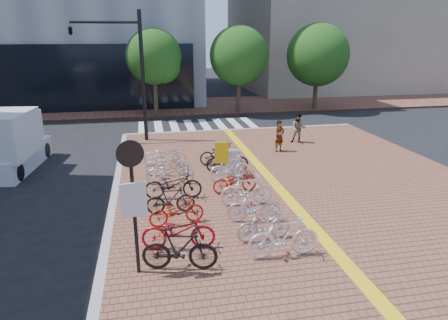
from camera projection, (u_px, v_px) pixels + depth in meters
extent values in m
plane|color=black|center=(240.00, 222.00, 12.55)|extent=(120.00, 120.00, 0.00)
cube|color=brown|center=(433.00, 311.00, 8.39)|extent=(14.00, 34.00, 0.15)
cube|color=yellow|center=(391.00, 314.00, 8.19)|extent=(0.40, 34.00, 0.01)
cube|color=gray|center=(243.00, 130.00, 24.31)|extent=(14.00, 0.25, 0.15)
cube|color=brown|center=(180.00, 107.00, 32.18)|extent=(70.00, 8.00, 0.15)
cube|color=gray|center=(335.00, 2.00, 43.10)|extent=(20.00, 18.00, 18.00)
cube|color=silver|center=(143.00, 128.00, 25.10)|extent=(0.50, 4.00, 0.01)
cube|color=silver|center=(159.00, 128.00, 25.28)|extent=(0.50, 4.00, 0.01)
cube|color=silver|center=(174.00, 127.00, 25.46)|extent=(0.50, 4.00, 0.01)
cube|color=silver|center=(190.00, 126.00, 25.65)|extent=(0.50, 4.00, 0.01)
cube|color=silver|center=(205.00, 126.00, 25.83)|extent=(0.50, 4.00, 0.01)
cube|color=silver|center=(220.00, 125.00, 26.02)|extent=(0.50, 4.00, 0.01)
cube|color=silver|center=(235.00, 124.00, 26.20)|extent=(0.50, 4.00, 0.01)
cube|color=silver|center=(250.00, 124.00, 26.38)|extent=(0.50, 4.00, 0.01)
cylinder|color=#38281E|center=(156.00, 97.00, 28.12)|extent=(0.32, 0.32, 2.60)
sphere|color=#194714|center=(154.00, 57.00, 27.30)|extent=(3.80, 3.80, 3.80)
sphere|color=#194714|center=(163.00, 66.00, 27.31)|extent=(2.40, 2.40, 2.40)
cylinder|color=#38281E|center=(238.00, 94.00, 29.23)|extent=(0.32, 0.32, 2.60)
sphere|color=#194714|center=(239.00, 56.00, 28.40)|extent=(4.20, 4.20, 4.20)
sphere|color=#194714|center=(248.00, 64.00, 28.41)|extent=(2.40, 2.40, 2.40)
cylinder|color=#38281E|center=(315.00, 92.00, 30.33)|extent=(0.32, 0.32, 2.60)
sphere|color=#194714|center=(318.00, 55.00, 29.50)|extent=(4.60, 4.60, 4.60)
sphere|color=#194714|center=(326.00, 63.00, 29.51)|extent=(2.40, 2.40, 2.40)
imported|color=black|center=(180.00, 249.00, 9.59)|extent=(1.91, 0.89, 1.11)
imported|color=red|center=(178.00, 231.00, 10.55)|extent=(2.02, 0.92, 1.03)
imported|color=red|center=(177.00, 211.00, 11.93)|extent=(1.75, 0.87, 0.88)
imported|color=black|center=(170.00, 199.00, 12.70)|extent=(1.56, 0.44, 0.94)
imported|color=black|center=(173.00, 184.00, 13.83)|extent=(2.04, 0.87, 1.04)
imported|color=silver|center=(170.00, 172.00, 15.18)|extent=(1.91, 0.85, 0.97)
imported|color=silver|center=(167.00, 164.00, 16.12)|extent=(1.89, 0.87, 0.96)
imported|color=silver|center=(165.00, 155.00, 17.32)|extent=(1.94, 0.92, 0.98)
imported|color=white|center=(284.00, 237.00, 10.14)|extent=(1.91, 0.56, 1.15)
imported|color=#B2B2B7|center=(264.00, 224.00, 11.00)|extent=(1.64, 0.61, 0.96)
imported|color=silver|center=(254.00, 207.00, 12.08)|extent=(1.71, 0.71, 0.99)
imported|color=white|center=(247.00, 190.00, 13.29)|extent=(1.80, 0.54, 1.08)
imported|color=#B21B0C|center=(235.00, 181.00, 14.41)|extent=(1.70, 0.73, 0.87)
imported|color=white|center=(230.00, 168.00, 15.59)|extent=(1.76, 0.80, 1.02)
imported|color=black|center=(227.00, 160.00, 16.46)|extent=(1.81, 0.65, 1.06)
imported|color=black|center=(219.00, 153.00, 17.64)|extent=(1.91, 0.99, 0.96)
imported|color=gray|center=(279.00, 136.00, 19.39)|extent=(0.67, 0.59, 1.55)
imported|color=#454C58|center=(298.00, 128.00, 20.93)|extent=(0.95, 0.87, 1.57)
cube|color=#B4B3B8|center=(233.00, 163.00, 16.08)|extent=(0.51, 0.38, 1.09)
cylinder|color=#B7B7BC|center=(221.00, 167.00, 14.55)|extent=(0.08, 0.08, 1.76)
cube|color=yellow|center=(221.00, 153.00, 14.35)|extent=(0.49, 0.11, 0.78)
cylinder|color=black|center=(134.00, 210.00, 9.15)|extent=(0.10, 0.10, 3.27)
cylinder|color=black|center=(130.00, 154.00, 8.68)|extent=(0.61, 0.14, 0.61)
cube|color=silver|center=(133.00, 200.00, 9.01)|extent=(0.60, 0.14, 0.82)
cylinder|color=black|center=(143.00, 78.00, 20.75)|extent=(0.20, 0.20, 6.68)
cylinder|color=black|center=(105.00, 22.00, 19.62)|extent=(3.34, 0.13, 0.13)
imported|color=black|center=(70.00, 29.00, 19.42)|extent=(0.29, 1.38, 0.56)
cube|color=silver|center=(12.00, 159.00, 17.39)|extent=(2.39, 4.74, 0.91)
cube|color=silver|center=(20.00, 127.00, 18.31)|extent=(2.12, 2.12, 1.32)
cylinder|color=black|center=(8.00, 151.00, 18.89)|extent=(0.30, 0.73, 0.71)
cylinder|color=black|center=(45.00, 150.00, 19.03)|extent=(0.30, 0.73, 0.71)
cylinder|color=black|center=(18.00, 173.00, 15.95)|extent=(0.30, 0.73, 0.71)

